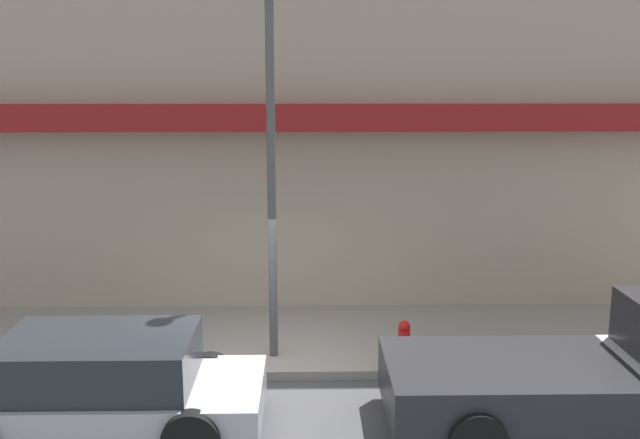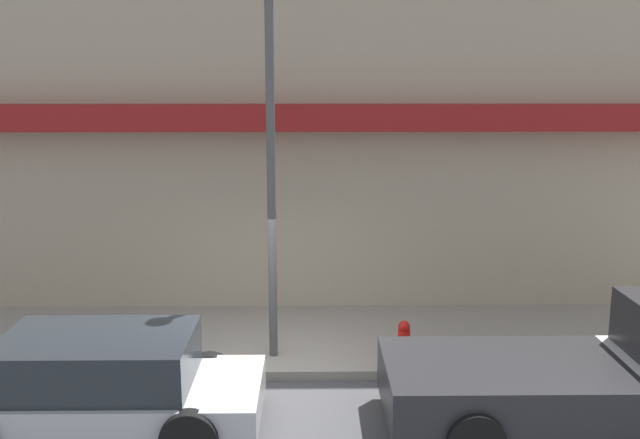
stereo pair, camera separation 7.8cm
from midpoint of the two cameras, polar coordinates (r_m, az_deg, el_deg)
The scene contains 7 objects.
ground_plane at distance 11.64m, azimuth -4.12°, elevation -12.79°, with size 80.00×80.00×0.00m, color #424244.
sidewalk at distance 13.13m, azimuth -3.75°, elevation -9.52°, with size 36.00×3.30×0.16m.
building at distance 15.39m, azimuth -3.50°, elevation 11.71°, with size 19.80×3.80×9.75m.
pickup_truck at distance 10.69m, azimuth 22.17°, elevation -11.40°, with size 5.41×2.23×1.75m.
parked_car at distance 10.29m, azimuth -17.37°, elevation -12.52°, with size 4.36×2.08×1.37m.
fire_hydrant at distance 12.20m, azimuth 6.56°, elevation -9.35°, with size 0.21×0.21×0.59m.
street_lamp at distance 11.35m, azimuth -4.16°, elevation 7.13°, with size 0.36×0.36×6.10m.
Camera 1 is at (0.57, -10.60, 4.77)m, focal length 40.00 mm.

